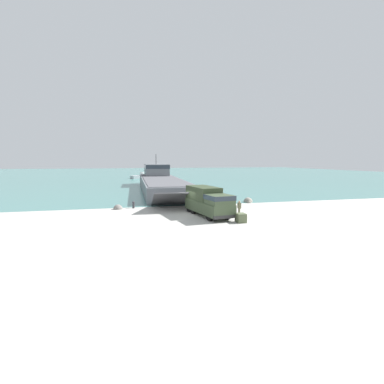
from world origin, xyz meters
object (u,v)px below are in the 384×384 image
object	(u,v)px
military_truck	(208,201)
mooring_bollard	(133,204)
cargo_crate	(241,218)
soldier_on_ramp	(239,207)
moored_boat_a	(143,176)
landing_craft	(160,181)

from	to	relation	value
military_truck	mooring_bollard	xyz separation A→B (m)	(-7.55, 7.06, -1.12)
military_truck	cargo_crate	distance (m)	4.64
soldier_on_ramp	moored_boat_a	xyz separation A→B (m)	(-4.43, 68.64, -0.29)
moored_boat_a	landing_craft	bearing A→B (deg)	157.70
moored_boat_a	mooring_bollard	world-z (taller)	moored_boat_a
soldier_on_ramp	military_truck	bearing A→B (deg)	-21.06
cargo_crate	mooring_bollard	bearing A→B (deg)	131.03
landing_craft	military_truck	xyz separation A→B (m)	(0.94, -30.41, -0.16)
landing_craft	soldier_on_ramp	world-z (taller)	landing_craft
mooring_bollard	cargo_crate	world-z (taller)	mooring_bollard
moored_boat_a	cargo_crate	xyz separation A→B (m)	(3.24, -71.86, -0.22)
landing_craft	cargo_crate	bearing A→B (deg)	-82.17
military_truck	mooring_bollard	bearing A→B (deg)	-141.47
landing_craft	moored_boat_a	xyz separation A→B (m)	(-0.24, 37.46, -1.12)
cargo_crate	soldier_on_ramp	bearing A→B (deg)	69.68
landing_craft	mooring_bollard	world-z (taller)	landing_craft
moored_boat_a	soldier_on_ramp	bearing A→B (deg)	161.02
mooring_bollard	cargo_crate	distance (m)	14.65
military_truck	soldier_on_ramp	distance (m)	3.41
landing_craft	soldier_on_ramp	distance (m)	31.47
soldier_on_ramp	mooring_bollard	world-z (taller)	soldier_on_ramp
moored_boat_a	cargo_crate	distance (m)	71.93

